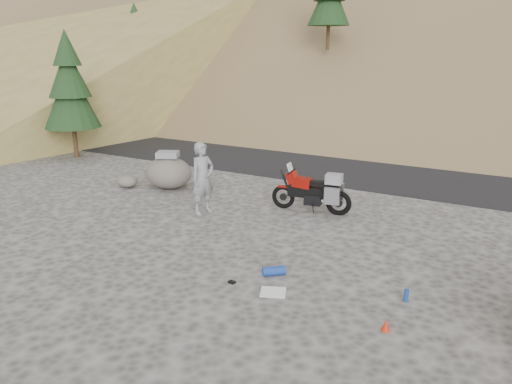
% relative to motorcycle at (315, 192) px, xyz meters
% --- Properties ---
extents(ground, '(140.00, 140.00, 0.00)m').
position_rel_motorcycle_xyz_m(ground, '(-0.29, -2.84, -0.57)').
color(ground, '#44413E').
rests_on(ground, ground).
extents(road, '(120.00, 7.00, 0.05)m').
position_rel_motorcycle_xyz_m(road, '(-0.29, 6.16, -0.57)').
color(road, black).
rests_on(road, ground).
extents(conifer_verge, '(2.20, 2.20, 5.04)m').
position_rel_motorcycle_xyz_m(conifer_verge, '(-11.29, 1.66, 2.32)').
color(conifer_verge, '#362513').
rests_on(conifer_verge, ground).
extents(motorcycle, '(2.25, 0.84, 1.34)m').
position_rel_motorcycle_xyz_m(motorcycle, '(0.00, 0.00, 0.00)').
color(motorcycle, black).
rests_on(motorcycle, ground).
extents(man, '(0.65, 0.82, 1.96)m').
position_rel_motorcycle_xyz_m(man, '(-2.59, -1.57, -0.57)').
color(man, gray).
rests_on(man, ground).
extents(boulder, '(1.82, 1.65, 1.18)m').
position_rel_motorcycle_xyz_m(boulder, '(-5.01, -0.08, -0.05)').
color(boulder, '#5A534D').
rests_on(boulder, ground).
extents(small_rock, '(0.74, 0.69, 0.40)m').
position_rel_motorcycle_xyz_m(small_rock, '(-6.25, -0.68, -0.37)').
color(small_rock, '#5A534D').
rests_on(small_rock, ground).
extents(gear_white_cloth, '(0.59, 0.56, 0.02)m').
position_rel_motorcycle_xyz_m(gear_white_cloth, '(1.21, -4.69, -0.56)').
color(gear_white_cloth, white).
rests_on(gear_white_cloth, ground).
extents(gear_blue_mat, '(0.47, 0.43, 0.18)m').
position_rel_motorcycle_xyz_m(gear_blue_mat, '(0.89, -4.04, -0.48)').
color(gear_blue_mat, navy).
rests_on(gear_blue_mat, ground).
extents(gear_bottle, '(0.09, 0.09, 0.23)m').
position_rel_motorcycle_xyz_m(gear_bottle, '(3.43, -3.80, -0.46)').
color(gear_bottle, navy).
rests_on(gear_bottle, ground).
extents(gear_funnel, '(0.15, 0.15, 0.19)m').
position_rel_motorcycle_xyz_m(gear_funnel, '(3.38, -4.93, -0.48)').
color(gear_funnel, red).
rests_on(gear_funnel, ground).
extents(gear_glove_a, '(0.14, 0.11, 0.04)m').
position_rel_motorcycle_xyz_m(gear_glove_a, '(0.34, -4.75, -0.55)').
color(gear_glove_a, black).
rests_on(gear_glove_a, ground).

